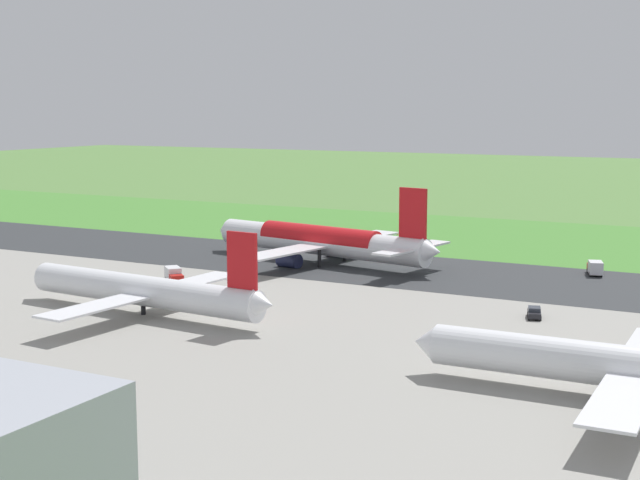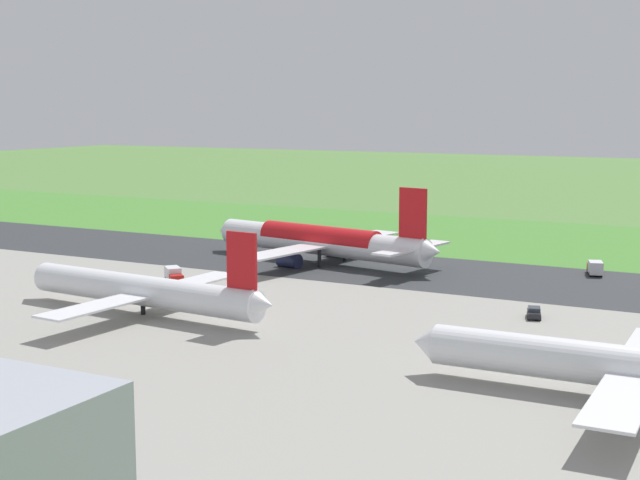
{
  "view_description": "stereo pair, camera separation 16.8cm",
  "coord_description": "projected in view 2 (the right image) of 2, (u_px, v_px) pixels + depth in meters",
  "views": [
    {
      "loc": [
        -81.9,
        154.04,
        30.23
      ],
      "look_at": [
        -0.97,
        0.0,
        4.5
      ],
      "focal_mm": 51.01,
      "sensor_mm": 36.0,
      "label": 1
    },
    {
      "loc": [
        -82.05,
        153.96,
        30.23
      ],
      "look_at": [
        -0.97,
        0.0,
        4.5
      ],
      "focal_mm": 51.01,
      "sensor_mm": 36.0,
      "label": 2
    }
  ],
  "objects": [
    {
      "name": "grass_verge_foreground",
      "position": [
        402.0,
        234.0,
        215.37
      ],
      "size": [
        600.0,
        80.0,
        0.04
      ],
      "primitive_type": "cube",
      "color": "#478534",
      "rests_on": "ground"
    },
    {
      "name": "airliner_parked_near",
      "position": [
        630.0,
        367.0,
        93.09
      ],
      "size": [
        46.71,
        38.13,
        13.66
      ],
      "color": "white",
      "rests_on": "ground"
    },
    {
      "name": "service_truck_baggage",
      "position": [
        595.0,
        268.0,
        163.38
      ],
      "size": [
        3.91,
        6.21,
        2.65
      ],
      "color": "#B21914",
      "rests_on": "ground"
    },
    {
      "name": "service_truck_fuel",
      "position": [
        174.0,
        275.0,
        156.48
      ],
      "size": [
        5.84,
        5.52,
        2.65
      ],
      "color": "#B21914",
      "rests_on": "ground"
    },
    {
      "name": "traffic_cone_orange",
      "position": [
        398.0,
        234.0,
        214.53
      ],
      "size": [
        0.4,
        0.4,
        0.55
      ],
      "primitive_type": "cone",
      "color": "orange",
      "rests_on": "ground"
    },
    {
      "name": "runway_asphalt",
      "position": [
        316.0,
        262.0,
        177.0
      ],
      "size": [
        600.0,
        33.48,
        0.06
      ],
      "primitive_type": "cube",
      "color": "#2D3033",
      "rests_on": "ground"
    },
    {
      "name": "service_car_followme",
      "position": [
        534.0,
        313.0,
        130.37
      ],
      "size": [
        2.93,
        4.54,
        1.62
      ],
      "color": "black",
      "rests_on": "ground"
    },
    {
      "name": "apron_concrete",
      "position": [
        135.0,
        320.0,
        129.17
      ],
      "size": [
        440.0,
        110.0,
        0.05
      ],
      "primitive_type": "cube",
      "color": "gray",
      "rests_on": "ground"
    },
    {
      "name": "no_stopping_sign",
      "position": [
        411.0,
        229.0,
        213.75
      ],
      "size": [
        0.6,
        0.1,
        2.77
      ],
      "color": "slate",
      "rests_on": "ground"
    },
    {
      "name": "airliner_parked_mid",
      "position": [
        144.0,
        290.0,
        132.02
      ],
      "size": [
        46.48,
        38.05,
        13.56
      ],
      "color": "white",
      "rests_on": "ground"
    },
    {
      "name": "ground_plane",
      "position": [
        316.0,
        262.0,
        177.0
      ],
      "size": [
        800.0,
        800.0,
        0.0
      ],
      "primitive_type": "plane",
      "color": "#547F3D"
    },
    {
      "name": "airliner_main",
      "position": [
        322.0,
        241.0,
        175.69
      ],
      "size": [
        53.9,
        44.36,
        15.88
      ],
      "color": "white",
      "rests_on": "ground"
    }
  ]
}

